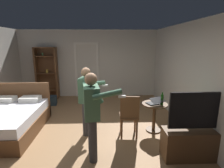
{
  "coord_description": "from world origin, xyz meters",
  "views": [
    {
      "loc": [
        0.64,
        -3.6,
        2.11
      ],
      "look_at": [
        0.79,
        0.23,
        1.21
      ],
      "focal_mm": 28.31,
      "sensor_mm": 36.0,
      "label": 1
    }
  ],
  "objects_px": {
    "laptop": "(155,102)",
    "bottle_on_table": "(162,99)",
    "tv_flatscreen": "(197,139)",
    "side_table": "(154,113)",
    "person_blue_shirt": "(92,111)",
    "person_striped_shirt": "(87,97)",
    "bookshelf": "(47,71)",
    "suitcase_dark": "(49,101)",
    "bed": "(7,120)",
    "wooden_chair": "(129,114)"
  },
  "relations": [
    {
      "from": "laptop",
      "to": "bookshelf",
      "type": "bearing_deg",
      "value": 139.73
    },
    {
      "from": "bed",
      "to": "person_blue_shirt",
      "type": "xyz_separation_m",
      "value": [
        2.13,
        -1.08,
        0.63
      ]
    },
    {
      "from": "bookshelf",
      "to": "bottle_on_table",
      "type": "height_order",
      "value": "bookshelf"
    },
    {
      "from": "side_table",
      "to": "bed",
      "type": "bearing_deg",
      "value": 178.31
    },
    {
      "from": "bookshelf",
      "to": "tv_flatscreen",
      "type": "height_order",
      "value": "bookshelf"
    },
    {
      "from": "bed",
      "to": "bottle_on_table",
      "type": "height_order",
      "value": "bed"
    },
    {
      "from": "suitcase_dark",
      "to": "person_striped_shirt",
      "type": "bearing_deg",
      "value": -61.87
    },
    {
      "from": "tv_flatscreen",
      "to": "wooden_chair",
      "type": "height_order",
      "value": "tv_flatscreen"
    },
    {
      "from": "side_table",
      "to": "person_blue_shirt",
      "type": "distance_m",
      "value": 1.78
    },
    {
      "from": "tv_flatscreen",
      "to": "person_blue_shirt",
      "type": "height_order",
      "value": "person_blue_shirt"
    },
    {
      "from": "bed",
      "to": "person_blue_shirt",
      "type": "relative_size",
      "value": 1.22
    },
    {
      "from": "person_striped_shirt",
      "to": "bed",
      "type": "bearing_deg",
      "value": 175.87
    },
    {
      "from": "person_blue_shirt",
      "to": "tv_flatscreen",
      "type": "bearing_deg",
      "value": -2.55
    },
    {
      "from": "bed",
      "to": "side_table",
      "type": "distance_m",
      "value": 3.55
    },
    {
      "from": "person_striped_shirt",
      "to": "suitcase_dark",
      "type": "xyz_separation_m",
      "value": [
        -1.54,
        2.02,
        -0.76
      ]
    },
    {
      "from": "bed",
      "to": "bookshelf",
      "type": "distance_m",
      "value": 2.83
    },
    {
      "from": "bed",
      "to": "person_striped_shirt",
      "type": "bearing_deg",
      "value": -4.13
    },
    {
      "from": "laptop",
      "to": "person_striped_shirt",
      "type": "bearing_deg",
      "value": 179.85
    },
    {
      "from": "bookshelf",
      "to": "suitcase_dark",
      "type": "xyz_separation_m",
      "value": [
        0.27,
        -0.85,
        -0.9
      ]
    },
    {
      "from": "wooden_chair",
      "to": "suitcase_dark",
      "type": "distance_m",
      "value": 3.37
    },
    {
      "from": "person_blue_shirt",
      "to": "bookshelf",
      "type": "bearing_deg",
      "value": 117.57
    },
    {
      "from": "bookshelf",
      "to": "bottle_on_table",
      "type": "xyz_separation_m",
      "value": [
        3.54,
        -2.91,
        -0.22
      ]
    },
    {
      "from": "bookshelf",
      "to": "side_table",
      "type": "distance_m",
      "value": 4.47
    },
    {
      "from": "laptop",
      "to": "bottle_on_table",
      "type": "relative_size",
      "value": 1.41
    },
    {
      "from": "laptop",
      "to": "person_striped_shirt",
      "type": "relative_size",
      "value": 0.27
    },
    {
      "from": "bottle_on_table",
      "to": "wooden_chair",
      "type": "bearing_deg",
      "value": -167.85
    },
    {
      "from": "bookshelf",
      "to": "tv_flatscreen",
      "type": "relative_size",
      "value": 1.53
    },
    {
      "from": "laptop",
      "to": "suitcase_dark",
      "type": "height_order",
      "value": "laptop"
    },
    {
      "from": "side_table",
      "to": "person_striped_shirt",
      "type": "bearing_deg",
      "value": -178.72
    },
    {
      "from": "bed",
      "to": "laptop",
      "type": "height_order",
      "value": "bed"
    },
    {
      "from": "person_blue_shirt",
      "to": "person_striped_shirt",
      "type": "relative_size",
      "value": 1.02
    },
    {
      "from": "person_blue_shirt",
      "to": "suitcase_dark",
      "type": "height_order",
      "value": "person_blue_shirt"
    },
    {
      "from": "laptop",
      "to": "wooden_chair",
      "type": "height_order",
      "value": "wooden_chair"
    },
    {
      "from": "wooden_chair",
      "to": "person_striped_shirt",
      "type": "bearing_deg",
      "value": 167.38
    },
    {
      "from": "person_blue_shirt",
      "to": "wooden_chair",
      "type": "bearing_deg",
      "value": 43.56
    },
    {
      "from": "side_table",
      "to": "suitcase_dark",
      "type": "xyz_separation_m",
      "value": [
        -3.14,
        1.98,
        -0.32
      ]
    },
    {
      "from": "bottle_on_table",
      "to": "suitcase_dark",
      "type": "height_order",
      "value": "bottle_on_table"
    },
    {
      "from": "bed",
      "to": "suitcase_dark",
      "type": "height_order",
      "value": "bed"
    },
    {
      "from": "side_table",
      "to": "bottle_on_table",
      "type": "height_order",
      "value": "bottle_on_table"
    },
    {
      "from": "wooden_chair",
      "to": "side_table",
      "type": "bearing_deg",
      "value": 21.1
    },
    {
      "from": "laptop",
      "to": "wooden_chair",
      "type": "distance_m",
      "value": 0.7
    },
    {
      "from": "side_table",
      "to": "wooden_chair",
      "type": "relative_size",
      "value": 0.71
    },
    {
      "from": "laptop",
      "to": "person_striped_shirt",
      "type": "distance_m",
      "value": 1.59
    },
    {
      "from": "tv_flatscreen",
      "to": "side_table",
      "type": "xyz_separation_m",
      "value": [
        -0.51,
        1.07,
        0.1
      ]
    },
    {
      "from": "bookshelf",
      "to": "bottle_on_table",
      "type": "distance_m",
      "value": 4.59
    },
    {
      "from": "side_table",
      "to": "bottle_on_table",
      "type": "distance_m",
      "value": 0.39
    },
    {
      "from": "tv_flatscreen",
      "to": "wooden_chair",
      "type": "distance_m",
      "value": 1.43
    },
    {
      "from": "laptop",
      "to": "person_striped_shirt",
      "type": "height_order",
      "value": "person_striped_shirt"
    },
    {
      "from": "bed",
      "to": "suitcase_dark",
      "type": "xyz_separation_m",
      "value": [
        0.41,
        1.88,
        -0.15
      ]
    },
    {
      "from": "person_striped_shirt",
      "to": "bookshelf",
      "type": "bearing_deg",
      "value": 122.18
    }
  ]
}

